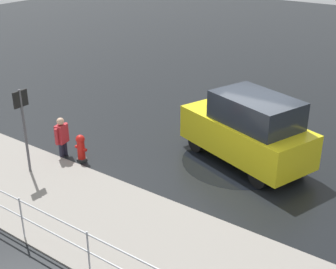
{
  "coord_description": "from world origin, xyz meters",
  "views": [
    {
      "loc": [
        -5.2,
        10.62,
        6.31
      ],
      "look_at": [
        1.78,
        1.0,
        0.9
      ],
      "focal_mm": 50.0,
      "sensor_mm": 36.0,
      "label": 1
    }
  ],
  "objects_px": {
    "moving_hatchback": "(248,129)",
    "sign_post": "(23,119)",
    "pedestrian": "(62,135)",
    "fire_hydrant": "(81,148)"
  },
  "relations": [
    {
      "from": "pedestrian",
      "to": "sign_post",
      "type": "xyz_separation_m",
      "value": [
        0.03,
        1.21,
        0.9
      ]
    },
    {
      "from": "fire_hydrant",
      "to": "sign_post",
      "type": "bearing_deg",
      "value": 63.94
    },
    {
      "from": "pedestrian",
      "to": "fire_hydrant",
      "type": "bearing_deg",
      "value": -168.55
    },
    {
      "from": "pedestrian",
      "to": "moving_hatchback",
      "type": "bearing_deg",
      "value": -148.02
    },
    {
      "from": "pedestrian",
      "to": "sign_post",
      "type": "bearing_deg",
      "value": 88.72
    },
    {
      "from": "moving_hatchback",
      "to": "sign_post",
      "type": "height_order",
      "value": "sign_post"
    },
    {
      "from": "sign_post",
      "to": "fire_hydrant",
      "type": "bearing_deg",
      "value": -116.06
    },
    {
      "from": "moving_hatchback",
      "to": "fire_hydrant",
      "type": "relative_size",
      "value": 5.28
    },
    {
      "from": "moving_hatchback",
      "to": "sign_post",
      "type": "bearing_deg",
      "value": 41.52
    },
    {
      "from": "moving_hatchback",
      "to": "fire_hydrant",
      "type": "xyz_separation_m",
      "value": [
        3.91,
        2.71,
        -0.63
      ]
    }
  ]
}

